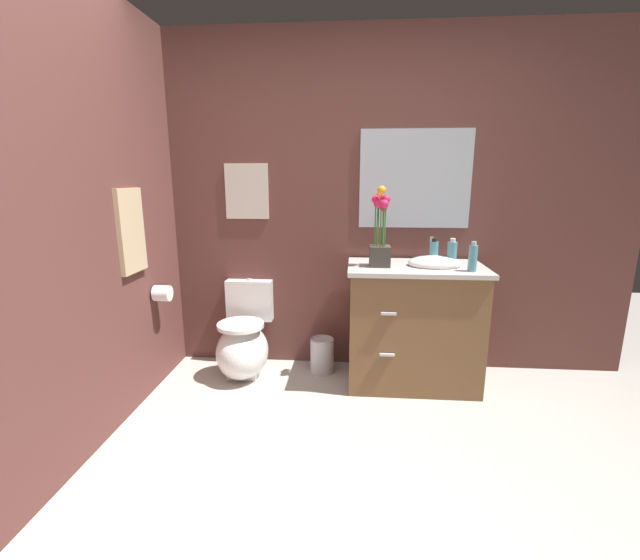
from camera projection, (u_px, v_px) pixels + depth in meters
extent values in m
plane|color=#B2ADA3|center=(319.00, 539.00, 1.79)|extent=(8.47, 8.47, 0.00)
cube|color=brown|center=(366.00, 207.00, 3.23)|extent=(3.95, 0.05, 2.50)
cube|color=brown|center=(66.00, 222.00, 2.12)|extent=(0.05, 4.96, 2.50)
ellipsoid|color=white|center=(243.00, 352.00, 3.21)|extent=(0.38, 0.48, 0.40)
cube|color=white|center=(245.00, 363.00, 3.28)|extent=(0.22, 0.26, 0.18)
cube|color=white|center=(250.00, 300.00, 3.41)|extent=(0.36, 0.13, 0.32)
cylinder|color=white|center=(241.00, 325.00, 3.14)|extent=(0.34, 0.34, 0.03)
cylinder|color=#B7B7BC|center=(249.00, 280.00, 3.37)|extent=(0.04, 0.04, 0.02)
cube|color=brown|center=(413.00, 327.00, 3.08)|extent=(0.90, 0.52, 0.84)
cube|color=#BCB7B2|center=(416.00, 268.00, 2.98)|extent=(0.94, 0.56, 0.03)
ellipsoid|color=white|center=(434.00, 263.00, 2.96)|extent=(0.36, 0.26, 0.10)
cylinder|color=#B7B7BC|center=(431.00, 249.00, 3.10)|extent=(0.02, 0.02, 0.18)
cube|color=#B7B7BC|center=(389.00, 314.00, 2.79)|extent=(0.10, 0.02, 0.02)
cube|color=#B7B7BC|center=(387.00, 355.00, 2.85)|extent=(0.10, 0.02, 0.02)
cube|color=#38332D|center=(380.00, 256.00, 2.95)|extent=(0.14, 0.14, 0.14)
cylinder|color=#386B2D|center=(385.00, 223.00, 2.89)|extent=(0.01, 0.01, 0.31)
sphere|color=#E01E51|center=(386.00, 199.00, 2.85)|extent=(0.06, 0.06, 0.06)
cylinder|color=#386B2D|center=(383.00, 227.00, 2.91)|extent=(0.01, 0.01, 0.26)
sphere|color=#E01E51|center=(383.00, 207.00, 2.88)|extent=(0.06, 0.06, 0.06)
cylinder|color=#386B2D|center=(378.00, 221.00, 2.93)|extent=(0.01, 0.01, 0.32)
sphere|color=red|center=(379.00, 197.00, 2.90)|extent=(0.06, 0.06, 0.06)
cylinder|color=#386B2D|center=(375.00, 223.00, 2.91)|extent=(0.01, 0.01, 0.31)
sphere|color=#E01E51|center=(376.00, 199.00, 2.88)|extent=(0.06, 0.06, 0.06)
cylinder|color=#386B2D|center=(377.00, 225.00, 2.89)|extent=(0.01, 0.01, 0.28)
sphere|color=#E01E51|center=(378.00, 204.00, 2.86)|extent=(0.06, 0.06, 0.06)
cylinder|color=#386B2D|center=(381.00, 219.00, 2.85)|extent=(0.01, 0.01, 0.37)
sphere|color=orange|center=(382.00, 190.00, 2.81)|extent=(0.06, 0.06, 0.06)
cylinder|color=#386B2D|center=(384.00, 226.00, 2.86)|extent=(0.01, 0.01, 0.28)
sphere|color=#E01E51|center=(385.00, 204.00, 2.83)|extent=(0.06, 0.06, 0.06)
cylinder|color=teal|center=(434.00, 252.00, 3.05)|extent=(0.06, 0.06, 0.15)
cylinder|color=black|center=(434.00, 240.00, 3.03)|extent=(0.03, 0.03, 0.02)
cylinder|color=teal|center=(452.00, 254.00, 2.95)|extent=(0.06, 0.06, 0.17)
cylinder|color=silver|center=(453.00, 240.00, 2.92)|extent=(0.04, 0.04, 0.02)
cylinder|color=teal|center=(473.00, 258.00, 2.78)|extent=(0.06, 0.06, 0.17)
cylinder|color=#B7B7BC|center=(474.00, 243.00, 2.75)|extent=(0.03, 0.03, 0.02)
cylinder|color=#B7B7BC|center=(322.00, 356.00, 3.31)|extent=(0.18, 0.18, 0.26)
torus|color=#B7B7BC|center=(322.00, 339.00, 3.28)|extent=(0.18, 0.18, 0.01)
cube|color=beige|center=(247.00, 191.00, 3.24)|extent=(0.33, 0.01, 0.41)
cube|color=#B2BCC6|center=(415.00, 179.00, 3.12)|extent=(0.80, 0.01, 0.70)
cube|color=tan|center=(131.00, 231.00, 2.66)|extent=(0.03, 0.28, 0.52)
cylinder|color=white|center=(162.00, 293.00, 2.99)|extent=(0.11, 0.11, 0.11)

